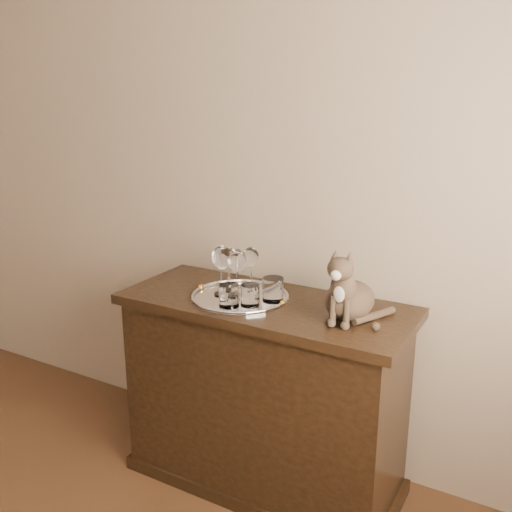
{
  "coord_description": "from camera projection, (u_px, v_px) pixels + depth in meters",
  "views": [
    {
      "loc": [
        1.64,
        0.03,
        1.66
      ],
      "look_at": [
        0.55,
        1.95,
        1.03
      ],
      "focal_mm": 40.0,
      "sensor_mm": 36.0,
      "label": 1
    }
  ],
  "objects": [
    {
      "name": "wall_back",
      "position": [
        186.0,
        161.0,
        2.72
      ],
      "size": [
        4.0,
        0.1,
        2.7
      ],
      "primitive_type": "cube",
      "color": "tan",
      "rests_on": "ground"
    },
    {
      "name": "sideboard",
      "position": [
        264.0,
        395.0,
        2.43
      ],
      "size": [
        1.2,
        0.5,
        0.85
      ],
      "primitive_type": null,
      "color": "black",
      "rests_on": "ground"
    },
    {
      "name": "tray",
      "position": [
        240.0,
        298.0,
        2.34
      ],
      "size": [
        0.4,
        0.4,
        0.01
      ],
      "primitive_type": "cylinder",
      "color": "silver",
      "rests_on": "sideboard"
    },
    {
      "name": "wine_glass_a",
      "position": [
        230.0,
        268.0,
        2.42
      ],
      "size": [
        0.07,
        0.07,
        0.18
      ],
      "primitive_type": null,
      "color": "white",
      "rests_on": "tray"
    },
    {
      "name": "wine_glass_b",
      "position": [
        251.0,
        268.0,
        2.42
      ],
      "size": [
        0.07,
        0.07,
        0.18
      ],
      "primitive_type": null,
      "color": "white",
      "rests_on": "tray"
    },
    {
      "name": "wine_glass_c",
      "position": [
        222.0,
        270.0,
        2.34
      ],
      "size": [
        0.08,
        0.08,
        0.21
      ],
      "primitive_type": null,
      "color": "silver",
      "rests_on": "tray"
    },
    {
      "name": "wine_glass_d",
      "position": [
        237.0,
        273.0,
        2.3
      ],
      "size": [
        0.08,
        0.08,
        0.21
      ],
      "primitive_type": null,
      "color": "silver",
      "rests_on": "tray"
    },
    {
      "name": "tumbler_a",
      "position": [
        250.0,
        295.0,
        2.23
      ],
      "size": [
        0.08,
        0.08,
        0.09
      ],
      "primitive_type": "cylinder",
      "color": "silver",
      "rests_on": "tray"
    },
    {
      "name": "tumbler_b",
      "position": [
        229.0,
        296.0,
        2.22
      ],
      "size": [
        0.08,
        0.08,
        0.09
      ],
      "primitive_type": "cylinder",
      "color": "white",
      "rests_on": "tray"
    },
    {
      "name": "tumbler_c",
      "position": [
        273.0,
        290.0,
        2.28
      ],
      "size": [
        0.09,
        0.09,
        0.1
      ],
      "primitive_type": "cylinder",
      "color": "silver",
      "rests_on": "tray"
    },
    {
      "name": "cat",
      "position": [
        350.0,
        282.0,
        2.1
      ],
      "size": [
        0.28,
        0.26,
        0.28
      ],
      "primitive_type": null,
      "rotation": [
        0.0,
        0.0,
        -0.0
      ],
      "color": "brown",
      "rests_on": "sideboard"
    }
  ]
}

